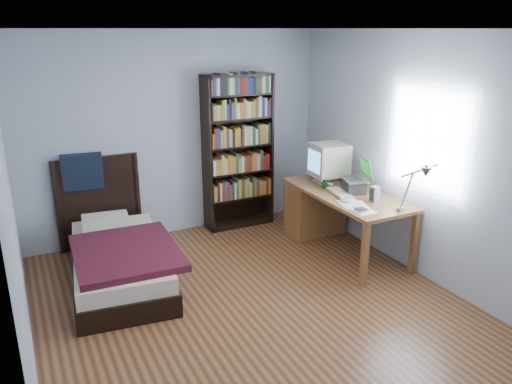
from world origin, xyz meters
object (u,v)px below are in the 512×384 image
laptop (355,183)px  desk_lamp (422,176)px  desk (322,206)px  crt_monitor (328,160)px  keyboard (340,193)px  bookshelf (238,152)px  soda_can (324,183)px  speaker (375,194)px  bed (117,254)px

laptop → desk_lamp: desk_lamp is taller
desk → crt_monitor: bearing=-38.7°
keyboard → bookshelf: bookshelf is taller
laptop → soda_can: (-0.22, 0.29, -0.05)m
desk → keyboard: 0.60m
desk_lamp → keyboard: bearing=96.3°
desk → keyboard: bearing=-102.9°
crt_monitor → keyboard: bearing=-107.4°
laptop → bookshelf: bearing=121.4°
keyboard → speaker: speaker is taller
speaker → soda_can: (-0.22, 0.64, -0.03)m
speaker → laptop: bearing=87.3°
desk_lamp → keyboard: size_ratio=1.46×
crt_monitor → laptop: size_ratio=1.21×
soda_can → bookshelf: size_ratio=0.06×
crt_monitor → bookshelf: bearing=131.2°
speaker → soda_can: bearing=107.4°
crt_monitor → speaker: bearing=-86.8°
crt_monitor → keyboard: 0.55m
desk → desk_lamp: 1.76m
crt_monitor → desk_lamp: (-0.03, -1.54, 0.21)m
keyboard → soda_can: size_ratio=3.72×
speaker → bed: (-2.58, 0.93, -0.55)m
keyboard → bookshelf: 1.51m
crt_monitor → bookshelf: size_ratio=0.24×
laptop → bookshelf: bookshelf is taller
bookshelf → desk_lamp: bearing=-72.9°
desk → speaker: 0.95m
laptop → desk_lamp: (-0.09, -1.07, 0.37)m
crt_monitor → desk_lamp: size_ratio=0.80×
desk_lamp → bookshelf: size_ratio=0.30×
laptop → bed: 2.72m
laptop → soda_can: laptop is taller
keyboard → speaker: size_ratio=2.47×
desk_lamp → crt_monitor: bearing=89.0°
laptop → desk: bearing=100.2°
soda_can → bed: 2.44m
desk_lamp → bookshelf: bearing=107.1°
speaker → bookshelf: (-0.82, 1.72, 0.18)m
laptop → keyboard: bearing=177.2°
laptop → soda_can: 0.37m
crt_monitor → bed: size_ratio=0.23×
soda_can → bookshelf: (-0.61, 1.08, 0.21)m
bookshelf → desk: bearing=-49.2°
keyboard → bed: 2.50m
desk → laptop: bearing=-79.8°
crt_monitor → bed: (-2.54, 0.09, -0.74)m
desk_lamp → speaker: (0.08, 0.71, -0.40)m
desk_lamp → keyboard: (-0.12, 1.08, -0.47)m
crt_monitor → bed: bearing=177.9°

